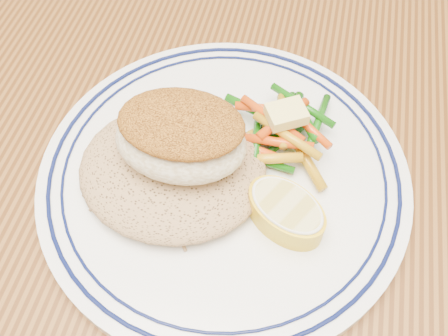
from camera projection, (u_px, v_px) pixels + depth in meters
dining_table at (206, 230)px, 0.48m from camera, size 1.50×0.90×0.75m
plate at (224, 176)px, 0.38m from camera, size 0.28×0.28×0.02m
rice_pilaf at (172, 167)px, 0.37m from camera, size 0.14×0.12×0.03m
fish_fillet at (181, 137)px, 0.34m from camera, size 0.09×0.07×0.05m
vegetable_pile at (281, 130)px, 0.38m from camera, size 0.09×0.09×0.03m
butter_pat at (286, 114)px, 0.37m from camera, size 0.04×0.03×0.01m
lemon_wedge at (286, 211)px, 0.35m from camera, size 0.08×0.08×0.02m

